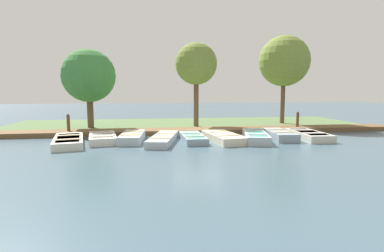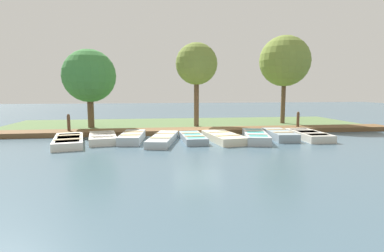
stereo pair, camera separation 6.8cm
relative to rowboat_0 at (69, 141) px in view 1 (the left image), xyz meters
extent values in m
plane|color=#425B6B|center=(-1.52, 6.16, -0.18)|extent=(80.00, 80.00, 0.00)
cube|color=#567042|center=(-6.52, 6.16, -0.11)|extent=(8.00, 24.00, 0.12)
cube|color=brown|center=(-2.80, 6.16, -0.05)|extent=(1.49, 23.94, 0.26)
cube|color=silver|center=(0.00, 0.00, -0.01)|extent=(3.49, 1.89, 0.33)
cube|color=#4C709E|center=(0.00, 0.00, 0.14)|extent=(2.85, 1.50, 0.03)
cube|color=tan|center=(0.61, 0.13, 0.17)|extent=(0.56, 1.16, 0.03)
cube|color=tan|center=(-0.61, -0.13, 0.17)|extent=(0.56, 1.16, 0.03)
cube|color=silver|center=(-0.59, 1.40, 0.00)|extent=(2.85, 1.65, 0.35)
cube|color=beige|center=(-0.59, 1.40, 0.16)|extent=(2.33, 1.31, 0.03)
cube|color=beige|center=(-0.08, 1.49, 0.18)|extent=(0.46, 1.14, 0.03)
cube|color=beige|center=(-1.09, 1.32, 0.18)|extent=(0.46, 1.14, 0.03)
cube|color=#B2BCC1|center=(-0.55, 2.80, 0.02)|extent=(2.86, 1.23, 0.38)
cube|color=beige|center=(-0.55, 2.80, 0.19)|extent=(2.34, 0.97, 0.03)
cube|color=tan|center=(-0.02, 2.75, 0.22)|extent=(0.35, 0.94, 0.03)
cube|color=tan|center=(-1.07, 2.84, 0.22)|extent=(0.35, 0.94, 0.03)
cube|color=#B2BCC1|center=(0.03, 4.26, -0.01)|extent=(3.65, 1.72, 0.32)
cube|color=teal|center=(0.03, 4.26, 0.14)|extent=(2.98, 1.38, 0.03)
cube|color=tan|center=(0.68, 4.11, 0.16)|extent=(0.54, 0.94, 0.03)
cube|color=tan|center=(-0.63, 4.41, 0.16)|extent=(0.54, 0.94, 0.03)
cube|color=#8C9EA8|center=(-0.18, 5.70, -0.02)|extent=(2.79, 1.09, 0.31)
cube|color=teal|center=(-0.18, 5.70, 0.12)|extent=(2.29, 0.85, 0.02)
cube|color=tan|center=(0.34, 5.72, 0.15)|extent=(0.30, 0.93, 0.03)
cube|color=tan|center=(-0.71, 5.69, 0.15)|extent=(0.30, 0.93, 0.03)
cube|color=beige|center=(0.03, 7.16, 0.00)|extent=(3.18, 1.67, 0.36)
cube|color=#6B7F51|center=(0.03, 7.16, 0.17)|extent=(2.60, 1.32, 0.03)
cube|color=tan|center=(0.60, 7.25, 0.19)|extent=(0.47, 1.17, 0.03)
cube|color=tan|center=(-0.54, 7.08, 0.19)|extent=(0.47, 1.17, 0.03)
cube|color=#B2BCC1|center=(0.07, 8.77, 0.02)|extent=(3.43, 1.77, 0.39)
cube|color=teal|center=(0.07, 8.77, 0.20)|extent=(2.80, 1.41, 0.03)
cube|color=beige|center=(0.67, 8.63, 0.23)|extent=(0.54, 1.02, 0.03)
cube|color=beige|center=(-0.54, 8.91, 0.23)|extent=(0.54, 1.02, 0.03)
cube|color=#8C9EA8|center=(-0.34, 10.18, 0.02)|extent=(2.80, 1.24, 0.39)
cube|color=teal|center=(-0.34, 10.18, 0.19)|extent=(2.30, 0.97, 0.03)
cube|color=tan|center=(0.18, 10.14, 0.22)|extent=(0.34, 0.98, 0.03)
cube|color=tan|center=(-0.86, 10.22, 0.22)|extent=(0.34, 0.98, 0.03)
cube|color=beige|center=(-0.11, 11.62, 0.00)|extent=(3.05, 1.34, 0.35)
cube|color=#994C33|center=(-0.11, 11.62, 0.16)|extent=(2.50, 1.05, 0.03)
cube|color=beige|center=(0.46, 11.61, 0.19)|extent=(0.34, 1.15, 0.03)
cube|color=beige|center=(-0.68, 11.64, 0.19)|extent=(0.34, 1.15, 0.03)
cylinder|color=brown|center=(-2.82, -0.70, 0.36)|extent=(0.17, 0.17, 1.07)
sphere|color=brown|center=(-2.82, -0.70, 0.92)|extent=(0.15, 0.15, 0.15)
cylinder|color=brown|center=(-2.82, 12.43, 0.36)|extent=(0.17, 0.17, 1.07)
sphere|color=brown|center=(-2.82, 12.43, 0.92)|extent=(0.15, 0.15, 0.15)
cylinder|color=brown|center=(-5.24, 0.00, 1.04)|extent=(0.38, 0.38, 2.43)
sphere|color=#3D7F3D|center=(-5.24, 0.00, 3.14)|extent=(3.22, 3.22, 3.22)
cylinder|color=brown|center=(-4.99, 6.61, 1.51)|extent=(0.31, 0.31, 3.37)
sphere|color=olive|center=(-4.99, 6.61, 3.92)|extent=(2.64, 2.64, 2.64)
cylinder|color=brown|center=(-5.95, 12.90, 1.56)|extent=(0.30, 0.30, 3.47)
sphere|color=olive|center=(-5.95, 12.90, 4.25)|extent=(3.47, 3.47, 3.47)
camera|label=1|loc=(13.97, 3.67, 2.30)|focal=28.00mm
camera|label=2|loc=(13.97, 3.74, 2.30)|focal=28.00mm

